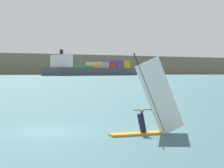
# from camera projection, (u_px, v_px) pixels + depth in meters

# --- Properties ---
(ground_plane) EXTENTS (4000.00, 4000.00, 0.00)m
(ground_plane) POSITION_uv_depth(u_px,v_px,m) (51.00, 131.00, 19.95)
(ground_plane) COLOR #386066
(windsurfer) EXTENTS (4.16, 0.79, 4.37)m
(windsurfer) POSITION_uv_depth(u_px,v_px,m) (148.00, 114.00, 18.82)
(windsurfer) COLOR orange
(windsurfer) RESTS_ON ground_plane
(cargo_ship) EXTENTS (139.15, 109.80, 30.70)m
(cargo_ship) POSITION_uv_depth(u_px,v_px,m) (95.00, 70.00, 471.86)
(cargo_ship) COLOR #3F444C
(cargo_ship) RESTS_ON ground_plane
(distant_headland) EXTENTS (880.03, 601.21, 40.05)m
(distant_headland) POSITION_uv_depth(u_px,v_px,m) (124.00, 67.00, 1030.24)
(distant_headland) COLOR #756B56
(distant_headland) RESTS_ON ground_plane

